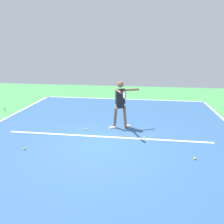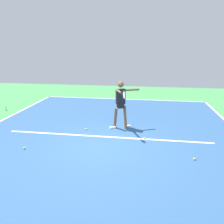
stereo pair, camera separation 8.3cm
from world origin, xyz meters
name	(u,v)px [view 1 (the left image)]	position (x,y,z in m)	size (l,w,h in m)	color
ground_plane	(102,146)	(0.00, 0.00, 0.00)	(22.72, 22.72, 0.00)	#428E4C
court_surface	(102,146)	(0.00, 0.00, 0.00)	(9.69, 13.50, 0.00)	#2D5484
court_line_baseline_near	(122,99)	(0.00, -6.70, 0.00)	(9.69, 0.10, 0.01)	white
court_line_service	(106,137)	(0.00, -0.79, 0.00)	(7.26, 0.10, 0.01)	white
court_line_centre_mark	(122,100)	(0.00, -6.50, 0.00)	(0.10, 0.30, 0.01)	white
tennis_player	(121,101)	(-0.41, -1.73, 1.07)	(1.10, 1.39, 1.85)	brown
tennis_ball_centre_court	(24,149)	(2.35, 0.54, 0.03)	(0.07, 0.07, 0.07)	#CCE033
tennis_ball_by_sideline	(144,138)	(-1.34, -0.80, 0.03)	(0.07, 0.07, 0.07)	yellow
tennis_ball_by_baseline	(195,158)	(-2.74, 0.46, 0.03)	(0.07, 0.07, 0.07)	#CCE033
tennis_ball_near_player	(86,129)	(0.87, -1.32, 0.03)	(0.07, 0.07, 0.07)	#CCE033
water_bottle	(4,109)	(5.57, -3.33, 0.11)	(0.07, 0.07, 0.22)	white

